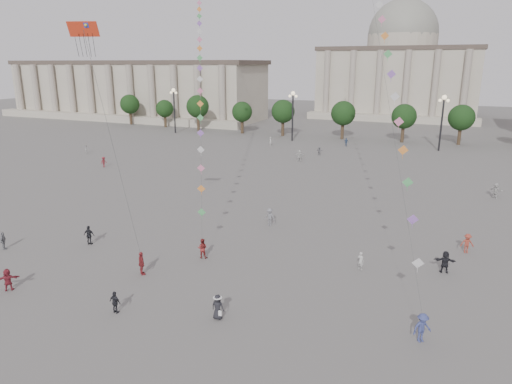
% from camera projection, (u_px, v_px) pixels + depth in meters
% --- Properties ---
extents(ground, '(360.00, 360.00, 0.00)m').
position_uv_depth(ground, '(174.00, 303.00, 32.26)').
color(ground, '#5B5956').
rests_on(ground, ground).
extents(hall_west, '(84.00, 26.22, 17.20)m').
position_uv_depth(hall_west, '(134.00, 90.00, 141.40)').
color(hall_west, '#AAA18E').
rests_on(hall_west, ground).
extents(hall_central, '(48.30, 34.30, 35.50)m').
position_uv_depth(hall_central, '(399.00, 70.00, 142.73)').
color(hall_central, '#AAA18E').
rests_on(hall_central, ground).
extents(tree_row, '(137.12, 5.12, 8.00)m').
position_uv_depth(tree_row, '(369.00, 115.00, 99.81)').
color(tree_row, '#382B1C').
rests_on(tree_row, ground).
extents(lamp_post_far_west, '(2.00, 0.90, 10.65)m').
position_uv_depth(lamp_post_far_west, '(174.00, 102.00, 109.21)').
color(lamp_post_far_west, '#262628').
rests_on(lamp_post_far_west, ground).
extents(lamp_post_mid_west, '(2.00, 0.90, 10.65)m').
position_uv_depth(lamp_post_mid_west, '(293.00, 107.00, 97.87)').
color(lamp_post_mid_west, '#262628').
rests_on(lamp_post_mid_west, ground).
extents(lamp_post_mid_east, '(2.00, 0.90, 10.65)m').
position_uv_depth(lamp_post_mid_east, '(443.00, 113.00, 86.53)').
color(lamp_post_mid_east, '#262628').
rests_on(lamp_post_mid_east, ground).
extents(person_crowd_0, '(1.04, 0.56, 1.68)m').
position_uv_depth(person_crowd_0, '(346.00, 142.00, 93.22)').
color(person_crowd_0, '#354E78').
rests_on(person_crowd_0, ground).
extents(person_crowd_1, '(1.03, 1.02, 1.68)m').
position_uv_depth(person_crowd_1, '(87.00, 149.00, 85.65)').
color(person_crowd_1, '#B2B2AE').
rests_on(person_crowd_1, ground).
extents(person_crowd_2, '(0.90, 1.24, 1.72)m').
position_uv_depth(person_crowd_2, '(104.00, 162.00, 74.37)').
color(person_crowd_2, maroon).
rests_on(person_crowd_2, ground).
extents(person_crowd_3, '(1.77, 0.79, 1.84)m').
position_uv_depth(person_crowd_3, '(445.00, 262.00, 36.81)').
color(person_crowd_3, black).
rests_on(person_crowd_3, ground).
extents(person_crowd_4, '(1.88, 1.17, 1.94)m').
position_uv_depth(person_crowd_4, '(299.00, 155.00, 79.08)').
color(person_crowd_4, silver).
rests_on(person_crowd_4, ground).
extents(person_crowd_6, '(1.30, 0.85, 1.89)m').
position_uv_depth(person_crowd_6, '(270.00, 217.00, 47.52)').
color(person_crowd_6, slate).
rests_on(person_crowd_6, ground).
extents(person_crowd_7, '(1.82, 1.34, 1.90)m').
position_uv_depth(person_crowd_7, '(496.00, 191.00, 57.28)').
color(person_crowd_7, beige).
rests_on(person_crowd_7, ground).
extents(person_crowd_8, '(1.29, 0.93, 1.80)m').
position_uv_depth(person_crowd_8, '(467.00, 243.00, 40.65)').
color(person_crowd_8, '#973729').
rests_on(person_crowd_8, ground).
extents(person_crowd_10, '(0.75, 0.78, 1.80)m').
position_uv_depth(person_crowd_10, '(270.00, 141.00, 93.61)').
color(person_crowd_10, '#BBBBB6').
rests_on(person_crowd_10, ground).
extents(person_crowd_12, '(1.47, 0.93, 1.51)m').
position_uv_depth(person_crowd_12, '(319.00, 151.00, 84.27)').
color(person_crowd_12, slate).
rests_on(person_crowd_12, ground).
extents(person_crowd_13, '(0.67, 0.57, 1.56)m').
position_uv_depth(person_crowd_13, '(361.00, 261.00, 37.36)').
color(person_crowd_13, '#AEAFAB').
rests_on(person_crowd_13, ground).
extents(tourist_0, '(1.20, 1.06, 1.95)m').
position_uv_depth(tourist_0, '(142.00, 263.00, 36.40)').
color(tourist_0, maroon).
rests_on(tourist_0, ground).
extents(tourist_1, '(0.95, 0.46, 1.58)m').
position_uv_depth(tourist_1, '(115.00, 302.00, 30.84)').
color(tourist_1, black).
rests_on(tourist_1, ground).
extents(tourist_2, '(1.54, 1.44, 1.73)m').
position_uv_depth(tourist_2, '(8.00, 280.00, 33.92)').
color(tourist_2, maroon).
rests_on(tourist_2, ground).
extents(tourist_3, '(0.80, 1.03, 1.63)m').
position_uv_depth(tourist_3, '(3.00, 241.00, 41.45)').
color(tourist_3, slate).
rests_on(tourist_3, ground).
extents(tourist_4, '(1.14, 0.63, 1.84)m').
position_uv_depth(tourist_4, '(89.00, 235.00, 42.52)').
color(tourist_4, black).
rests_on(tourist_4, ground).
extents(kite_flyer_0, '(1.01, 0.88, 1.78)m').
position_uv_depth(kite_flyer_0, '(202.00, 248.00, 39.59)').
color(kite_flyer_0, maroon).
rests_on(kite_flyer_0, ground).
extents(kite_flyer_1, '(1.38, 1.31, 1.88)m').
position_uv_depth(kite_flyer_1, '(422.00, 328.00, 27.60)').
color(kite_flyer_1, navy).
rests_on(kite_flyer_1, ground).
extents(hat_person, '(0.87, 0.60, 1.73)m').
position_uv_depth(hat_person, '(218.00, 307.00, 30.08)').
color(hat_person, black).
rests_on(hat_person, ground).
extents(dragon_kite, '(2.79, 1.20, 17.80)m').
position_uv_depth(dragon_kite, '(85.00, 41.00, 32.73)').
color(dragon_kite, red).
rests_on(dragon_kite, ground).
extents(kite_train_west, '(26.64, 46.72, 64.51)m').
position_uv_depth(kite_train_west, '(200.00, 36.00, 61.74)').
color(kite_train_west, '#3F3F3F').
rests_on(kite_train_west, ground).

